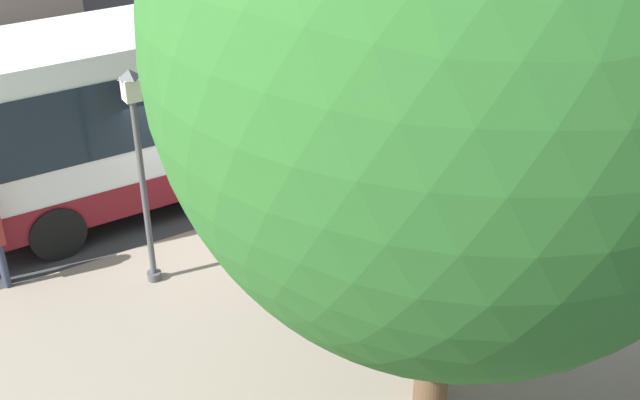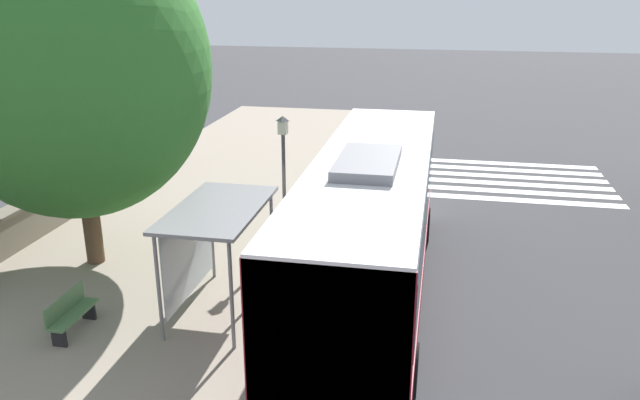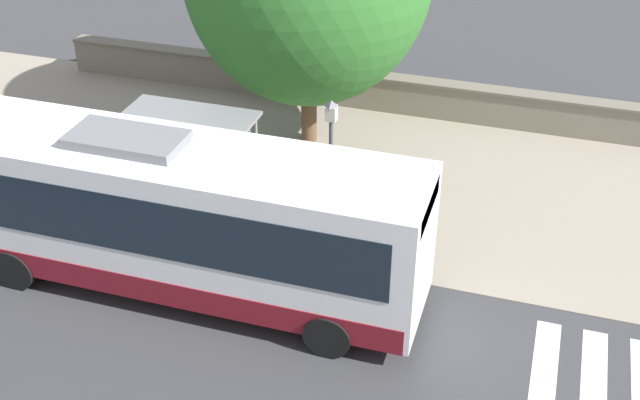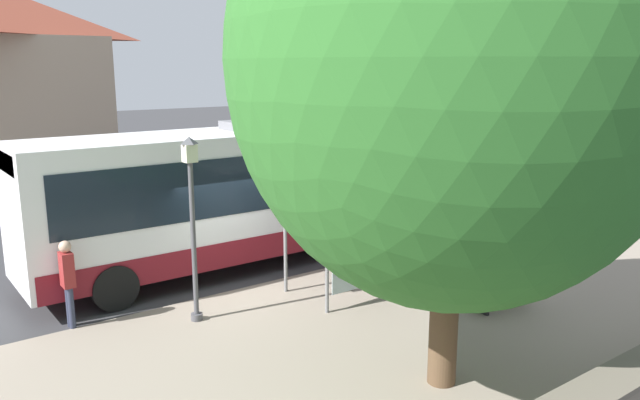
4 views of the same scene
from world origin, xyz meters
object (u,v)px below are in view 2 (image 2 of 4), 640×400
bus (370,224)px  pedestrian (339,190)px  bench (71,313)px  bus_shelter (211,224)px  street_lamp_near (284,170)px  shade_tree (72,68)px

bus → pedestrian: 5.25m
bus → bench: 6.81m
bus_shelter → street_lamp_near: bearing=80.4°
bus_shelter → shade_tree: bearing=156.0°
pedestrian → shade_tree: 8.38m
bus_shelter → shade_tree: shade_tree is taller
street_lamp_near → shade_tree: shade_tree is taller
shade_tree → bus_shelter: bearing=-24.0°
bus → street_lamp_near: (-2.75, 2.79, 0.33)m
bench → shade_tree: 6.00m
bus → pedestrian: bus is taller
bus → bench: bearing=-155.8°
bus → pedestrian: (-1.56, 4.94, -0.86)m
street_lamp_near → shade_tree: (-4.74, -2.09, 2.93)m
bus → shade_tree: shade_tree is taller
bus_shelter → pedestrian: bus_shelter is taller
street_lamp_near → shade_tree: bearing=-156.2°
bus → bus_shelter: size_ratio=3.30×
pedestrian → bench: 8.91m
bench → shade_tree: size_ratio=0.16×
bench → shade_tree: shade_tree is taller
bus → bus_shelter: 3.59m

